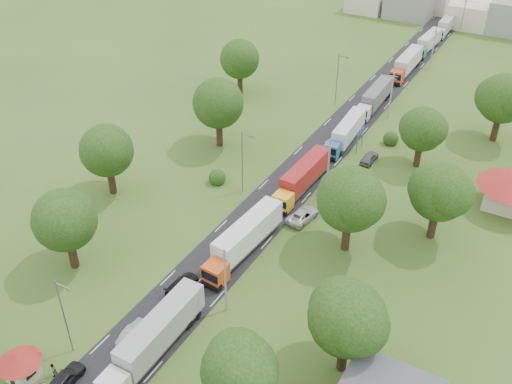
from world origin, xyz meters
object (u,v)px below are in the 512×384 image
Objects in this scene: info_sign at (360,135)px; car_lane_mid at (133,333)px; guard_booth at (20,364)px; car_lane_front at (65,379)px; truck_0 at (155,337)px.

info_sign is 0.92× the size of car_lane_mid.
guard_booth reaches higher than car_lane_mid.
info_sign is at bearing -101.35° from car_lane_mid.
guard_booth is 4.66m from car_lane_front.
car_lane_mid is (-6.20, -50.46, -2.27)m from info_sign.
truck_0 is at bearing -128.83° from car_lane_front.
car_lane_front is (-5.32, -7.82, -1.43)m from truck_0.
info_sign is 59.11m from car_lane_front.
truck_0 is 3.39× the size of car_lane_mid.
guard_booth is at bearing -135.59° from truck_0.
info_sign reaches higher than car_lane_mid.
info_sign reaches higher than car_lane_front.
car_lane_front is (4.20, 1.50, -1.36)m from guard_booth.
truck_0 is (9.52, 9.32, 0.07)m from guard_booth.
car_lane_mid is (2.00, 8.04, -0.06)m from car_lane_front.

